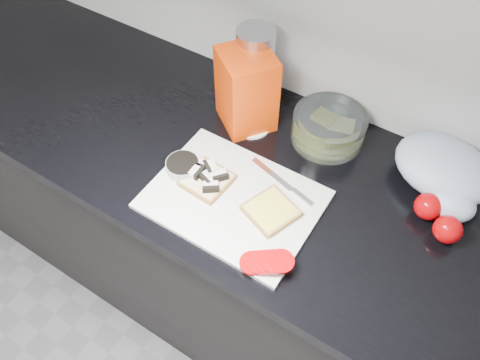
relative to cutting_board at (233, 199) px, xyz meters
The scene contains 14 objects.
base_cabinet 0.51m from the cutting_board, 47.91° to the left, with size 3.50×0.60×0.86m, color black.
countertop 0.17m from the cutting_board, 47.91° to the left, with size 3.50×0.64×0.04m, color black.
cutting_board is the anchor object (origin of this frame).
bread_left 0.08m from the cutting_board, behind, with size 0.12×0.12×0.03m.
bread_right 0.10m from the cutting_board, ahead, with size 0.14×0.14×0.02m.
tomato_slices 0.19m from the cutting_board, 35.46° to the right, with size 0.13×0.10×0.02m.
knife 0.14m from the cutting_board, 44.94° to the left, with size 0.20×0.07×0.01m.
seed_tub 0.15m from the cutting_board, behind, with size 0.08×0.08×0.04m.
tub_lid 0.26m from the cutting_board, 111.40° to the left, with size 0.10×0.10×0.01m, color white.
glass_bowl 0.33m from the cutting_board, 72.31° to the left, with size 0.19×0.19×0.08m.
bread_bag 0.30m from the cutting_board, 115.53° to the left, with size 0.14×0.13×0.22m, color red.
steel_canister 0.37m from the cutting_board, 113.08° to the left, with size 0.10×0.10×0.24m, color #AAAAAF.
grocery_bag 0.51m from the cutting_board, 37.73° to the left, with size 0.28×0.25×0.11m.
whole_tomatoes 0.47m from the cutting_board, 23.73° to the left, with size 0.12×0.10×0.07m.
Camera 1 is at (0.25, 0.52, 1.82)m, focal length 35.00 mm.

